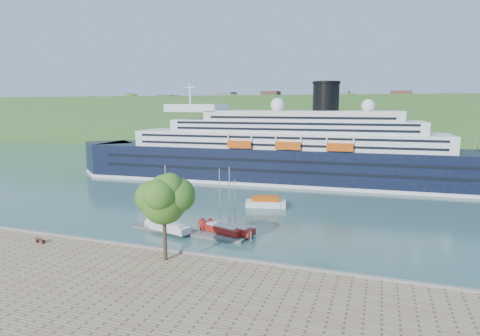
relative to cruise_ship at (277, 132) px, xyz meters
name	(u,v)px	position (x,y,z in m)	size (l,w,h in m)	color
ground	(152,255)	(-2.86, -56.68, -12.85)	(400.00, 400.00, 0.00)	#325A55
far_hillside	(317,122)	(-2.86, 88.32, -0.85)	(400.00, 50.00, 24.00)	#316026
quay_coping	(151,247)	(-2.86, -56.88, -11.70)	(220.00, 0.50, 0.30)	slate
cruise_ship	(277,132)	(0.00, 0.00, 0.00)	(114.43, 16.66, 25.70)	black
park_bench	(40,240)	(-18.39, -60.11, -11.39)	(1.43, 0.59, 0.92)	#4C2415
promenade_tree	(164,213)	(0.95, -59.70, -5.94)	(7.14, 7.14, 11.82)	#356119
floating_pontoon	(187,232)	(-2.49, -46.95, -12.63)	(19.20, 2.35, 0.43)	slate
sailboat_white_near	(169,202)	(-5.03, -48.06, -7.68)	(8.00, 2.22, 10.33)	silver
sailboat_red	(222,204)	(3.03, -45.98, -7.90)	(7.66, 2.13, 9.89)	maroon
sailboat_white_far	(237,208)	(4.72, -43.91, -8.80)	(6.26, 1.74, 8.09)	silver
tender_launch	(266,201)	(4.58, -26.88, -11.76)	(7.90, 2.70, 2.18)	#C5480B
sailboat_extra	(232,204)	(4.52, -45.55, -7.77)	(7.86, 2.18, 10.15)	maroon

